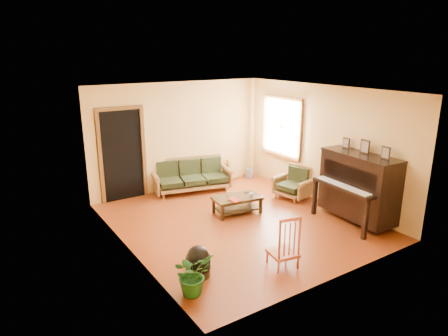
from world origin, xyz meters
TOP-DOWN VIEW (x-y plane):
  - floor at (0.00, 0.00)m, footprint 5.00×5.00m
  - doorway at (-1.45, 2.48)m, footprint 1.08×0.16m
  - window at (2.21, 1.30)m, footprint 0.12×1.36m
  - sofa at (0.09, 2.07)m, footprint 1.98×1.17m
  - coffee_table at (0.22, 0.36)m, footprint 1.06×0.67m
  - armchair at (1.80, 0.40)m, footprint 0.85×0.88m
  - piano at (2.01, -1.26)m, footprint 1.04×1.63m
  - footstool at (-1.67, -1.31)m, footprint 0.48×0.48m
  - red_chair at (-0.40, -1.79)m, footprint 0.48×0.52m
  - leaning_frame at (1.57, 2.37)m, footprint 0.44×0.13m
  - ceramic_crock at (1.91, 2.20)m, footprint 0.23×0.23m
  - potted_plant at (-1.97, -1.68)m, footprint 0.62×0.56m
  - book at (-0.04, 0.19)m, footprint 0.22×0.27m
  - candle at (0.11, 0.52)m, footprint 0.08×0.08m
  - glass_jar at (0.50, 0.25)m, footprint 0.11×0.11m
  - remote at (0.55, 0.44)m, footprint 0.14×0.07m

SIDE VIEW (x-z plane):
  - floor at x=0.00m, z-range 0.00..0.00m
  - ceramic_crock at x=1.91m, z-range 0.00..0.24m
  - footstool at x=-1.67m, z-range 0.00..0.36m
  - coffee_table at x=0.22m, z-range 0.00..0.36m
  - leaning_frame at x=1.57m, z-range 0.00..0.57m
  - potted_plant at x=-1.97m, z-range 0.00..0.61m
  - remote at x=0.55m, z-range 0.36..0.38m
  - armchair at x=1.80m, z-range 0.00..0.74m
  - book at x=-0.04m, z-range 0.36..0.39m
  - glass_jar at x=0.50m, z-range 0.36..0.42m
  - sofa at x=0.09m, z-range 0.00..0.79m
  - candle at x=0.11m, z-range 0.36..0.47m
  - red_chair at x=-0.40m, z-range 0.00..0.88m
  - piano at x=2.01m, z-range 0.00..1.39m
  - doorway at x=-1.45m, z-range 0.00..2.05m
  - window at x=2.21m, z-range 0.77..2.23m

